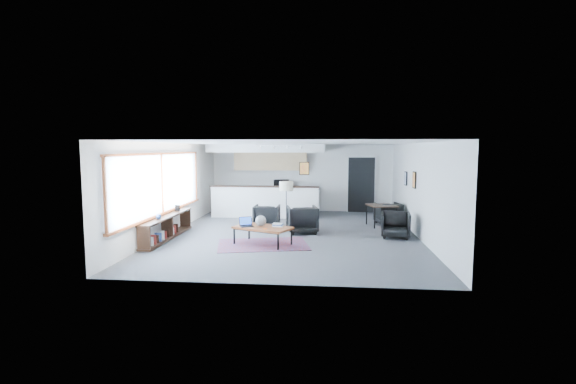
# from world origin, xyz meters

# --- Properties ---
(room) EXTENTS (7.02, 9.02, 2.62)m
(room) POSITION_xyz_m (0.00, 0.00, 1.30)
(room) COLOR #464649
(room) RESTS_ON ground
(window) EXTENTS (0.10, 5.95, 1.66)m
(window) POSITION_xyz_m (-3.46, -0.90, 1.46)
(window) COLOR #8CBFFF
(window) RESTS_ON room
(console) EXTENTS (0.35, 3.00, 0.80)m
(console) POSITION_xyz_m (-3.30, -1.05, 0.33)
(console) COLOR black
(console) RESTS_ON floor
(kitchenette) EXTENTS (4.20, 1.96, 2.60)m
(kitchenette) POSITION_xyz_m (-1.20, 3.71, 1.38)
(kitchenette) COLOR white
(kitchenette) RESTS_ON floor
(doorway) EXTENTS (1.10, 0.12, 2.15)m
(doorway) POSITION_xyz_m (2.30, 4.42, 1.07)
(doorway) COLOR black
(doorway) RESTS_ON room
(track_light) EXTENTS (1.60, 0.07, 0.15)m
(track_light) POSITION_xyz_m (-0.59, 2.20, 2.53)
(track_light) COLOR silver
(track_light) RESTS_ON room
(wall_art_lower) EXTENTS (0.03, 0.38, 0.48)m
(wall_art_lower) POSITION_xyz_m (3.47, 0.40, 1.55)
(wall_art_lower) COLOR black
(wall_art_lower) RESTS_ON room
(wall_art_upper) EXTENTS (0.03, 0.34, 0.44)m
(wall_art_upper) POSITION_xyz_m (3.47, 1.70, 1.50)
(wall_art_upper) COLOR black
(wall_art_upper) RESTS_ON room
(kilim_rug) EXTENTS (2.54, 1.99, 0.01)m
(kilim_rug) POSITION_xyz_m (-0.62, -1.41, 0.01)
(kilim_rug) COLOR #562E43
(kilim_rug) RESTS_ON floor
(coffee_table) EXTENTS (1.61, 1.28, 0.46)m
(coffee_table) POSITION_xyz_m (-0.62, -1.41, 0.43)
(coffee_table) COLOR brown
(coffee_table) RESTS_ON floor
(laptop) EXTENTS (0.40, 0.37, 0.23)m
(laptop) POSITION_xyz_m (-1.06, -1.37, 0.53)
(laptop) COLOR black
(laptop) RESTS_ON coffee_table
(ceramic_pot) EXTENTS (0.28, 0.28, 0.28)m
(ceramic_pot) POSITION_xyz_m (-0.68, -1.37, 0.60)
(ceramic_pot) COLOR gray
(ceramic_pot) RESTS_ON coffee_table
(book_stack) EXTENTS (0.29, 0.24, 0.08)m
(book_stack) POSITION_xyz_m (-0.24, -1.34, 0.50)
(book_stack) COLOR silver
(book_stack) RESTS_ON coffee_table
(coaster) EXTENTS (0.11, 0.11, 0.01)m
(coaster) POSITION_xyz_m (-0.52, -1.69, 0.47)
(coaster) COLOR #E5590C
(coaster) RESTS_ON coffee_table
(armchair_left) EXTENTS (0.76, 0.72, 0.78)m
(armchair_left) POSITION_xyz_m (-0.86, 0.88, 0.39)
(armchair_left) COLOR black
(armchair_left) RESTS_ON floor
(armchair_right) EXTENTS (0.99, 0.95, 0.87)m
(armchair_right) POSITION_xyz_m (0.28, 0.20, 0.43)
(armchair_right) COLOR black
(armchair_right) RESTS_ON floor
(floor_lamp) EXTENTS (0.47, 0.47, 1.45)m
(floor_lamp) POSITION_xyz_m (-0.23, 0.69, 1.26)
(floor_lamp) COLOR black
(floor_lamp) RESTS_ON floor
(dining_table) EXTENTS (0.98, 0.98, 0.68)m
(dining_table) POSITION_xyz_m (2.71, 1.47, 0.62)
(dining_table) COLOR black
(dining_table) RESTS_ON floor
(dining_chair_near) EXTENTS (0.71, 0.68, 0.66)m
(dining_chair_near) POSITION_xyz_m (2.88, -0.24, 0.33)
(dining_chair_near) COLOR black
(dining_chair_near) RESTS_ON floor
(dining_chair_far) EXTENTS (0.75, 0.72, 0.66)m
(dining_chair_far) POSITION_xyz_m (2.97, 1.82, 0.33)
(dining_chair_far) COLOR black
(dining_chair_far) RESTS_ON floor
(microwave) EXTENTS (0.57, 0.32, 0.38)m
(microwave) POSITION_xyz_m (-0.76, 4.15, 1.12)
(microwave) COLOR black
(microwave) RESTS_ON kitchenette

